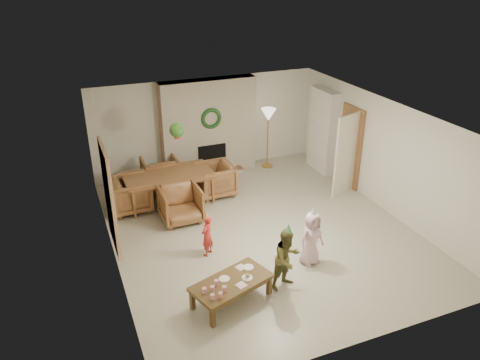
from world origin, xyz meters
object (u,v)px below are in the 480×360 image
dining_table (170,189)px  dining_chair_right (215,179)px  dining_chair_near (181,204)px  coffee_table_top (232,283)px  dining_chair_far (160,173)px  child_red (207,235)px  child_pink (311,238)px  dining_chair_left (131,194)px  child_plaid (287,259)px

dining_table → dining_chair_right: 1.12m
dining_table → dining_chair_near: (0.01, -0.89, 0.04)m
dining_chair_right → coffee_table_top: (-1.05, -3.83, -0.01)m
dining_table → dining_chair_far: dining_chair_far is taller
dining_table → coffee_table_top: (0.06, -3.81, 0.02)m
dining_table → coffee_table_top: bearing=-89.8°
dining_chair_right → dining_table: bearing=-90.0°
child_red → child_pink: child_pink is taller
dining_chair_left → dining_table: bearing=-90.0°
dining_chair_far → child_plaid: size_ratio=0.77×
dining_table → coffee_table_top: 3.81m
dining_table → dining_chair_right: bearing=-0.0°
dining_chair_near → dining_chair_left: size_ratio=1.00×
dining_chair_far → child_pink: 4.62m
dining_chair_near → dining_chair_far: (-0.02, 1.79, 0.00)m
child_plaid → dining_chair_left: bearing=102.1°
child_pink → dining_chair_right: bearing=90.3°
dining_chair_left → dining_chair_right: 2.01m
dining_chair_near → child_pink: size_ratio=0.82×
dining_table → dining_chair_near: size_ratio=2.34×
dining_table → dining_chair_left: dining_chair_left is taller
dining_chair_right → coffee_table_top: size_ratio=0.65×
coffee_table_top → child_red: (0.07, 1.45, 0.05)m
coffee_table_top → child_pink: bearing=-3.5°
dining_chair_near → dining_chair_right: same height
child_plaid → dining_table: bearing=90.4°
dining_chair_right → child_red: child_red is taller
dining_chair_right → child_plaid: (-0.02, -3.80, 0.17)m
dining_chair_far → dining_chair_left: same height
dining_chair_right → child_plaid: child_plaid is taller
dining_chair_near → dining_chair_far: bearing=90.0°
dining_chair_near → child_plaid: child_plaid is taller
dining_table → child_pink: bearing=-62.0°
dining_chair_right → child_pink: 3.43m
dining_chair_left → child_pink: size_ratio=0.82×
dining_chair_right → child_pink: bearing=11.2°
dining_chair_left → dining_chair_right: (2.01, 0.03, 0.00)m
dining_table → dining_chair_far: bearing=90.0°
dining_chair_near → dining_chair_right: bearing=38.7°
child_plaid → child_pink: (0.74, 0.45, -0.03)m
dining_table → coffee_table_top: size_ratio=1.52×
dining_table → child_red: size_ratio=2.38×
child_pink → coffee_table_top: bearing=-176.6°
dining_chair_near → coffee_table_top: 2.92m
dining_chair_near → child_plaid: (1.08, -2.89, 0.17)m
dining_chair_left → child_pink: child_pink is taller
dining_table → child_pink: size_ratio=1.91×
dining_chair_near → child_plaid: size_ratio=0.77×
dining_chair_far → child_pink: child_pink is taller
dining_chair_left → child_pink: 4.30m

